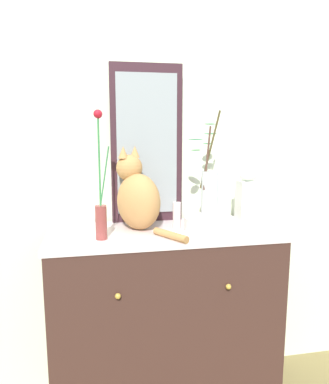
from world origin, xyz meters
name	(u,v)px	position (x,y,z in m)	size (l,w,h in m)	color
wall_back	(154,143)	(0.00, 0.29, 1.30)	(4.40, 0.08, 2.60)	silver
sideboard	(165,321)	(0.00, 0.00, 0.45)	(1.06, 0.45, 0.91)	#3B241E
mirror_leaning	(147,145)	(-0.05, 0.19, 1.30)	(0.35, 0.03, 0.77)	#341C24
cat_sitting	(137,196)	(-0.12, 0.05, 1.06)	(0.31, 0.42, 0.39)	#B07C47
vase_slim_green	(101,207)	(-0.29, -0.08, 1.05)	(0.07, 0.05, 0.54)	brown
bowl_porcelain	(209,223)	(0.21, -0.03, 0.94)	(0.23, 0.23, 0.06)	silver
vase_glass_clear	(209,190)	(0.20, -0.03, 1.10)	(0.17, 0.16, 0.49)	silver
jar_lidded_porcelain	(247,197)	(0.43, 0.06, 1.04)	(0.09, 0.09, 0.29)	white
candle_pillar	(177,216)	(0.06, 0.02, 0.97)	(0.04, 0.04, 0.14)	silver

